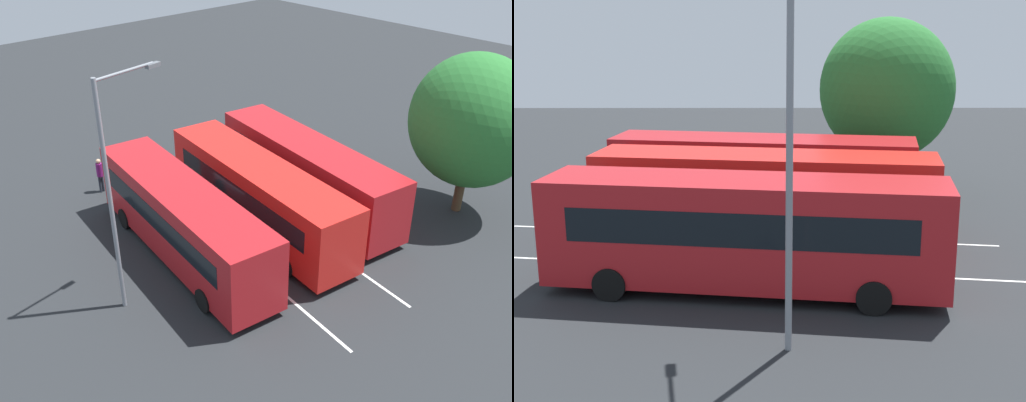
# 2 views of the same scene
# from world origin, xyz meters

# --- Properties ---
(ground_plane) EXTENTS (80.20, 80.20, 0.00)m
(ground_plane) POSITION_xyz_m (0.00, 0.00, 0.00)
(ground_plane) COLOR #232628
(bus_far_left) EXTENTS (11.44, 4.10, 3.26)m
(bus_far_left) POSITION_xyz_m (-0.60, -3.41, 1.79)
(bus_far_left) COLOR #AD191E
(bus_far_left) RESTS_ON ground
(bus_center_left) EXTENTS (11.43, 3.94, 3.26)m
(bus_center_left) POSITION_xyz_m (-0.67, -0.12, 1.79)
(bus_center_left) COLOR red
(bus_center_left) RESTS_ON ground
(bus_center_right) EXTENTS (11.43, 3.95, 3.26)m
(bus_center_right) POSITION_xyz_m (-0.14, 3.66, 1.79)
(bus_center_right) COLOR #AD191E
(bus_center_right) RESTS_ON ground
(pedestrian) EXTENTS (0.36, 0.36, 1.83)m
(pedestrian) POSITION_xyz_m (7.35, 3.33, 1.09)
(pedestrian) COLOR #232833
(pedestrian) RESTS_ON ground
(street_lamp) EXTENTS (0.65, 2.81, 8.82)m
(street_lamp) POSITION_xyz_m (-1.22, 7.07, 5.06)
(street_lamp) COLOR gray
(street_lamp) RESTS_ON ground
(depot_tree) EXTENTS (5.83, 5.25, 7.63)m
(depot_tree) POSITION_xyz_m (-5.97, -8.33, 4.56)
(depot_tree) COLOR #4C3823
(depot_tree) RESTS_ON ground
(lane_stripe_outer_left) EXTENTS (17.40, 2.62, 0.01)m
(lane_stripe_outer_left) POSITION_xyz_m (0.00, -1.73, 0.00)
(lane_stripe_outer_left) COLOR silver
(lane_stripe_outer_left) RESTS_ON ground
(lane_stripe_inner_left) EXTENTS (17.40, 2.62, 0.01)m
(lane_stripe_inner_left) POSITION_xyz_m (0.00, 1.73, 0.00)
(lane_stripe_inner_left) COLOR silver
(lane_stripe_inner_left) RESTS_ON ground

